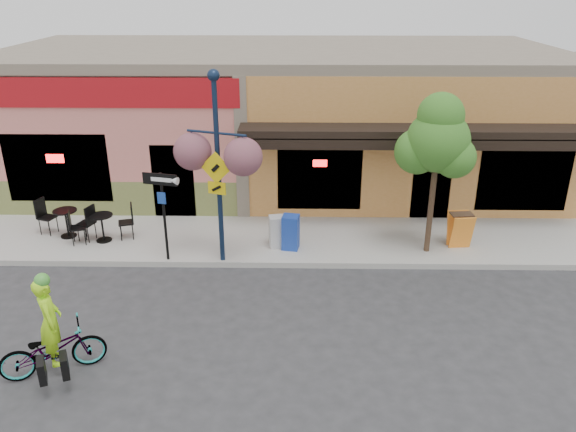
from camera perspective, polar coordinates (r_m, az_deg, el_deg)
The scene contains 14 objects.
ground at distance 13.49m, azimuth -1.53°, elevation -6.31°, with size 90.00×90.00×0.00m, color #2D2D30.
sidewalk at distance 15.23m, azimuth -1.22°, elevation -2.37°, with size 24.00×3.00×0.15m, color #9E9B93.
curb at distance 13.93m, azimuth -1.43°, elevation -4.93°, with size 24.00×0.12×0.15m, color #A8A59E.
building at distance 19.74m, azimuth -0.68°, elevation 10.28°, with size 18.20×8.20×4.50m, color #D17267, non-canonical shape.
bicycle at distance 11.14m, azimuth -22.78°, elevation -12.41°, with size 0.64×1.83×0.96m, color maroon.
cyclist_rider at distance 10.93m, azimuth -22.82°, elevation -10.91°, with size 0.61×0.40×1.67m, color #AEFA1A.
lamp_post at distance 13.19m, azimuth -7.09°, elevation 4.62°, with size 1.49×0.59×4.66m, color #13223B, non-canonical shape.
one_way_sign at distance 13.86m, azimuth -12.44°, elevation -0.13°, with size 0.87×0.19×2.26m, color black, non-canonical shape.
cafe_set_left at distance 16.14m, azimuth -21.61°, elevation -0.33°, with size 1.67×0.83×1.00m, color black, non-canonical shape.
cafe_set_right at distance 15.56m, azimuth -18.37°, elevation -0.78°, with size 1.61×0.81×0.97m, color black, non-canonical shape.
newspaper_box_blue at distance 14.36m, azimuth 0.27°, elevation -1.66°, with size 0.41×0.37×0.91m, color #1A3AA0, non-canonical shape.
newspaper_box_grey at distance 14.49m, azimuth -1.11°, elevation -1.60°, with size 0.39×0.35×0.84m, color #AFAFAF, non-canonical shape.
street_tree at distance 14.10m, azimuth 14.65°, elevation 4.06°, with size 1.60×1.60×4.10m, color #3D7A26, non-canonical shape.
sandwich_board at distance 15.00m, azimuth 17.28°, elevation -1.63°, with size 0.56×0.41×0.93m, color orange, non-canonical shape.
Camera 1 is at (0.56, -11.74, 6.61)m, focal length 35.00 mm.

